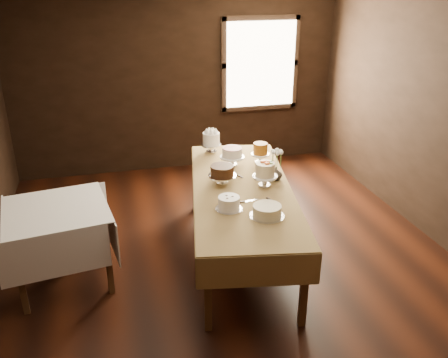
% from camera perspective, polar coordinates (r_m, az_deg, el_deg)
% --- Properties ---
extents(floor, '(5.00, 6.00, 0.01)m').
position_cam_1_polar(floor, '(5.22, 0.56, -10.46)').
color(floor, black).
rests_on(floor, ground).
extents(wall_back, '(5.00, 0.02, 2.80)m').
position_cam_1_polar(wall_back, '(7.42, -5.54, 11.68)').
color(wall_back, black).
rests_on(wall_back, ground).
extents(window, '(1.10, 0.05, 1.30)m').
position_cam_1_polar(window, '(7.63, 4.43, 13.58)').
color(window, '#FFEABF').
rests_on(window, wall_back).
extents(display_table, '(1.49, 2.79, 0.82)m').
position_cam_1_polar(display_table, '(5.09, 2.16, -1.59)').
color(display_table, '#442B17').
rests_on(display_table, ground).
extents(side_table, '(1.10, 1.10, 0.83)m').
position_cam_1_polar(side_table, '(4.92, -19.48, -4.43)').
color(side_table, '#442B17').
rests_on(side_table, ground).
extents(cake_meringue, '(0.29, 0.29, 0.27)m').
position_cam_1_polar(cake_meringue, '(6.00, -1.54, 4.33)').
color(cake_meringue, silver).
rests_on(cake_meringue, display_table).
extents(cake_lattice, '(0.29, 0.29, 0.22)m').
position_cam_1_polar(cake_lattice, '(5.59, 0.98, 2.62)').
color(cake_lattice, white).
rests_on(cake_lattice, display_table).
extents(cake_caramel, '(0.23, 0.23, 0.26)m').
position_cam_1_polar(cake_caramel, '(5.68, 4.38, 3.00)').
color(cake_caramel, white).
rests_on(cake_caramel, display_table).
extents(cake_chocolate, '(0.31, 0.31, 0.22)m').
position_cam_1_polar(cake_chocolate, '(5.09, -0.22, 0.46)').
color(cake_chocolate, silver).
rests_on(cake_chocolate, display_table).
extents(cake_flowers, '(0.29, 0.29, 0.27)m').
position_cam_1_polar(cake_flowers, '(5.06, 4.94, 0.41)').
color(cake_flowers, white).
rests_on(cake_flowers, display_table).
extents(cake_swirl, '(0.26, 0.26, 0.13)m').
position_cam_1_polar(cake_swirl, '(4.56, 0.59, -2.98)').
color(cake_swirl, silver).
rests_on(cake_swirl, display_table).
extents(cake_cream, '(0.33, 0.33, 0.11)m').
position_cam_1_polar(cake_cream, '(4.45, 5.19, -3.91)').
color(cake_cream, silver).
rests_on(cake_cream, display_table).
extents(cake_server_a, '(0.24, 0.06, 0.01)m').
position_cam_1_polar(cake_server_a, '(4.77, 3.37, -2.57)').
color(cake_server_a, silver).
rests_on(cake_server_a, display_table).
extents(cake_server_b, '(0.08, 0.24, 0.01)m').
position_cam_1_polar(cake_server_b, '(4.70, 6.24, -3.06)').
color(cake_server_b, silver).
rests_on(cake_server_b, display_table).
extents(cake_server_c, '(0.11, 0.23, 0.01)m').
position_cam_1_polar(cake_server_c, '(5.39, 1.16, 0.70)').
color(cake_server_c, silver).
rests_on(cake_server_c, display_table).
extents(cake_server_d, '(0.23, 0.11, 0.01)m').
position_cam_1_polar(cake_server_d, '(5.33, 5.13, 0.29)').
color(cake_server_d, silver).
rests_on(cake_server_d, display_table).
extents(flower_vase, '(0.20, 0.20, 0.14)m').
position_cam_1_polar(flower_vase, '(5.24, 6.27, 0.65)').
color(flower_vase, '#2D2823').
rests_on(flower_vase, display_table).
extents(flower_bouquet, '(0.14, 0.14, 0.20)m').
position_cam_1_polar(flower_bouquet, '(5.17, 6.37, 2.62)').
color(flower_bouquet, white).
rests_on(flower_bouquet, flower_vase).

